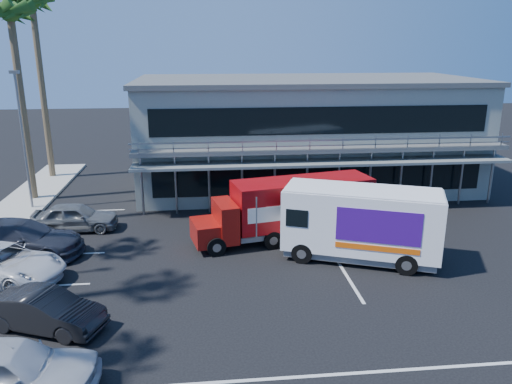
{
  "coord_description": "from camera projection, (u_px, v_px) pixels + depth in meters",
  "views": [
    {
      "loc": [
        -3.86,
        -18.42,
        9.53
      ],
      "look_at": [
        -1.36,
        5.6,
        2.3
      ],
      "focal_mm": 35.0,
      "sensor_mm": 36.0,
      "label": 1
    }
  ],
  "objects": [
    {
      "name": "ground",
      "position": [
        302.0,
        283.0,
        20.67
      ],
      "size": [
        120.0,
        120.0,
        0.0
      ],
      "primitive_type": "plane",
      "color": "black",
      "rests_on": "ground"
    },
    {
      "name": "building",
      "position": [
        305.0,
        132.0,
        34.15
      ],
      "size": [
        22.4,
        12.0,
        7.3
      ],
      "color": "gray",
      "rests_on": "ground"
    },
    {
      "name": "light_pole_far",
      "position": [
        23.0,
        135.0,
        28.45
      ],
      "size": [
        0.5,
        0.25,
        8.09
      ],
      "color": "gray",
      "rests_on": "ground"
    },
    {
      "name": "parked_car_d",
      "position": [
        20.0,
        239.0,
        23.06
      ],
      "size": [
        6.12,
        3.31,
        1.68
      ],
      "primitive_type": "imported",
      "rotation": [
        0.0,
        0.0,
        1.4
      ],
      "color": "#2A2D38",
      "rests_on": "ground"
    },
    {
      "name": "red_truck",
      "position": [
        291.0,
        207.0,
        24.86
      ],
      "size": [
        9.28,
        3.94,
        3.05
      ],
      "rotation": [
        0.0,
        0.0,
        0.21
      ],
      "color": "maroon",
      "rests_on": "ground"
    },
    {
      "name": "parked_car_c",
      "position": [
        2.0,
        263.0,
        20.72
      ],
      "size": [
        5.93,
        4.39,
        1.5
      ],
      "primitive_type": "imported",
      "rotation": [
        0.0,
        0.0,
        1.17
      ],
      "color": "silver",
      "rests_on": "ground"
    },
    {
      "name": "palm_e",
      "position": [
        11.0,
        24.0,
        28.56
      ],
      "size": [
        2.8,
        2.8,
        12.25
      ],
      "color": "brown",
      "rests_on": "ground"
    },
    {
      "name": "white_van",
      "position": [
        361.0,
        223.0,
        22.36
      ],
      "size": [
        7.26,
        4.7,
        3.36
      ],
      "rotation": [
        0.0,
        0.0,
        -0.37
      ],
      "color": "white",
      "rests_on": "ground"
    },
    {
      "name": "palm_f",
      "position": [
        33.0,
        13.0,
        33.51
      ],
      "size": [
        2.8,
        2.8,
        13.25
      ],
      "color": "brown",
      "rests_on": "ground"
    },
    {
      "name": "parked_car_e",
      "position": [
        75.0,
        217.0,
        26.25
      ],
      "size": [
        4.37,
        1.78,
        1.48
      ],
      "primitive_type": "imported",
      "rotation": [
        0.0,
        0.0,
        1.56
      ],
      "color": "slate",
      "rests_on": "ground"
    },
    {
      "name": "parked_car_a",
      "position": [
        6.0,
        370.0,
        13.76
      ],
      "size": [
        5.1,
        2.2,
        1.71
      ],
      "primitive_type": "imported",
      "rotation": [
        0.0,
        0.0,
        1.54
      ],
      "color": "#B8BABF",
      "rests_on": "ground"
    },
    {
      "name": "parked_car_b",
      "position": [
        45.0,
        311.0,
        17.15
      ],
      "size": [
        4.4,
        2.87,
        1.37
      ],
      "primitive_type": "imported",
      "rotation": [
        0.0,
        0.0,
        1.2
      ],
      "color": "black",
      "rests_on": "ground"
    }
  ]
}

